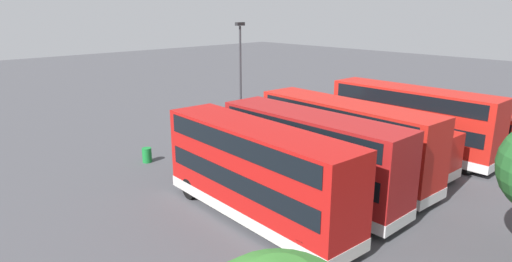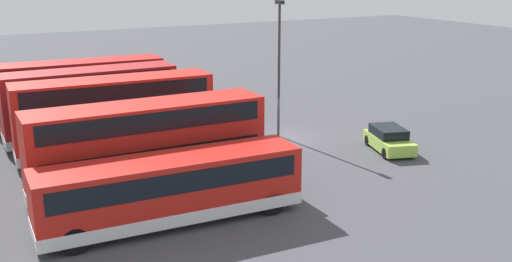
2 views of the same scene
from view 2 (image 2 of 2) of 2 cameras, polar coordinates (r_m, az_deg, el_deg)
ground_plane at (r=38.82m, az=2.86°, el=-0.63°), size 140.00×140.00×0.00m
bus_single_deck_near_end at (r=26.01m, az=-8.04°, el=-5.34°), size 3.01×11.55×2.95m
bus_double_decker_second at (r=29.02m, az=-10.19°, el=-1.47°), size 2.72×11.33×4.55m
bus_single_deck_third at (r=32.85m, az=-11.08°, el=-1.00°), size 2.96×10.60×2.95m
bus_double_decker_fourth at (r=35.66m, az=-13.22°, el=1.57°), size 3.16×11.41×4.55m
bus_double_decker_fifth at (r=39.02m, az=-15.38°, el=2.62°), size 2.71×10.65×4.55m
bus_double_decker_sixth at (r=42.49m, az=-16.25°, el=3.59°), size 3.18×11.17×4.55m
car_hatchback_silver at (r=36.76m, az=12.51°, el=-0.79°), size 4.27×2.87×1.43m
lamp_post_tall at (r=38.06m, az=2.21°, el=6.81°), size 0.70×0.30×8.67m
waste_bin_yellow at (r=45.94m, az=-2.83°, el=2.56°), size 0.60×0.60×0.95m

